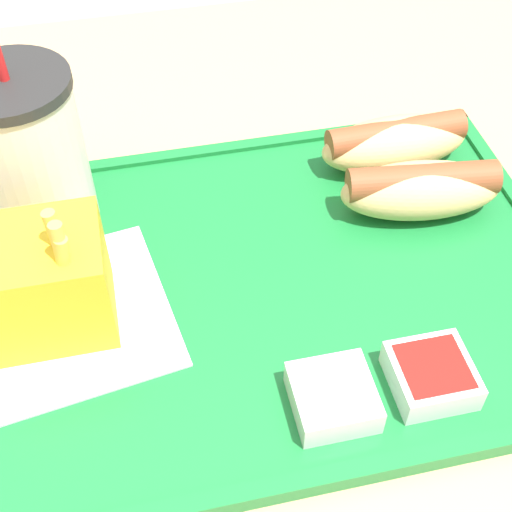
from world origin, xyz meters
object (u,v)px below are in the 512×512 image
(fries_carton, at_px, (42,284))
(hot_dog_far, at_px, (395,142))
(sauce_cup_ketchup, at_px, (431,375))
(sauce_cup_mayo, at_px, (333,397))
(soda_cup, at_px, (28,155))
(hot_dog_near, at_px, (421,188))

(fries_carton, bearing_deg, hot_dog_far, 20.83)
(sauce_cup_ketchup, bearing_deg, hot_dog_far, 76.53)
(fries_carton, distance_m, sauce_cup_mayo, 0.21)
(sauce_cup_mayo, bearing_deg, soda_cup, 129.20)
(soda_cup, xyz_separation_m, fries_carton, (0.00, -0.11, -0.03))
(hot_dog_far, height_order, sauce_cup_mayo, hot_dog_far)
(soda_cup, distance_m, hot_dog_near, 0.31)
(hot_dog_far, xyz_separation_m, sauce_cup_mayo, (-0.12, -0.22, -0.01))
(soda_cup, bearing_deg, fries_carton, -88.43)
(fries_carton, bearing_deg, sauce_cup_ketchup, -24.11)
(hot_dog_near, xyz_separation_m, sauce_cup_mayo, (-0.12, -0.16, -0.01))
(soda_cup, distance_m, hot_dog_far, 0.30)
(soda_cup, xyz_separation_m, hot_dog_near, (0.30, -0.06, -0.04))
(fries_carton, relative_size, sauce_cup_ketchup, 2.12)
(hot_dog_far, bearing_deg, fries_carton, -159.17)
(soda_cup, xyz_separation_m, sauce_cup_ketchup, (0.24, -0.22, -0.06))
(hot_dog_far, height_order, sauce_cup_ketchup, hot_dog_far)
(hot_dog_far, relative_size, hot_dog_near, 0.97)
(soda_cup, bearing_deg, hot_dog_near, -10.70)
(fries_carton, relative_size, sauce_cup_mayo, 2.12)
(sauce_cup_mayo, bearing_deg, hot_dog_near, 53.25)
(fries_carton, xyz_separation_m, sauce_cup_mayo, (0.17, -0.11, -0.03))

